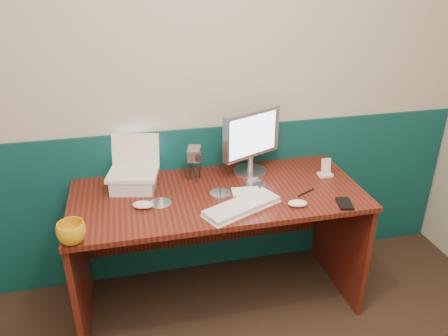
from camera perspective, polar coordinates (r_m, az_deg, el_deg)
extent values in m
cube|color=#BCB49F|center=(2.55, -4.16, 10.48)|extent=(3.50, 0.04, 2.50)
cube|color=#083537|center=(2.82, -3.65, -4.44)|extent=(3.48, 0.02, 1.00)
cube|color=#3B120A|center=(2.61, -0.76, -10.50)|extent=(1.60, 0.70, 0.75)
cube|color=silver|center=(2.48, -11.70, -1.84)|extent=(0.27, 0.24, 0.08)
cube|color=white|center=(2.25, 2.34, -5.08)|extent=(0.43, 0.30, 0.02)
ellipsoid|color=white|center=(2.30, 9.59, -4.57)|extent=(0.11, 0.08, 0.03)
ellipsoid|color=white|center=(2.29, -10.51, -4.74)|extent=(0.12, 0.09, 0.04)
imported|color=gold|center=(2.09, -19.29, -7.99)|extent=(0.14, 0.14, 0.10)
cylinder|color=silver|center=(2.36, -0.50, -3.47)|extent=(0.11, 0.11, 0.02)
cylinder|color=silver|center=(2.33, -8.33, -4.53)|extent=(0.12, 0.12, 0.00)
cylinder|color=silver|center=(2.50, 4.10, -2.10)|extent=(0.12, 0.12, 0.00)
cylinder|color=black|center=(2.44, 10.67, -3.13)|extent=(0.12, 0.07, 0.01)
cube|color=white|center=(2.42, 2.88, -3.08)|extent=(0.16, 0.12, 0.00)
cube|color=white|center=(2.66, 13.06, -0.84)|extent=(0.08, 0.06, 0.01)
cube|color=silver|center=(2.63, 13.18, 0.23)|extent=(0.06, 0.03, 0.10)
cube|color=black|center=(2.37, 15.48, -4.50)|extent=(0.10, 0.13, 0.01)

